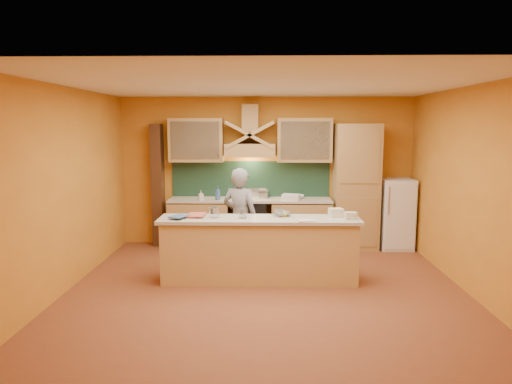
{
  "coord_description": "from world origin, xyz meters",
  "views": [
    {
      "loc": [
        -0.0,
        -6.15,
        2.26
      ],
      "look_at": [
        -0.16,
        0.9,
        1.24
      ],
      "focal_mm": 32.0,
      "sensor_mm": 36.0,
      "label": 1
    }
  ],
  "objects_px": {
    "person": "(240,218)",
    "mixing_bowl": "(282,214)",
    "stove": "(250,224)",
    "kitchen_scale": "(280,213)",
    "fridge": "(396,214)"
  },
  "relations": [
    {
      "from": "stove",
      "to": "fridge",
      "type": "xyz_separation_m",
      "value": [
        2.7,
        0.0,
        0.2
      ]
    },
    {
      "from": "person",
      "to": "mixing_bowl",
      "type": "distance_m",
      "value": 0.82
    },
    {
      "from": "stove",
      "to": "fridge",
      "type": "relative_size",
      "value": 0.69
    },
    {
      "from": "mixing_bowl",
      "to": "stove",
      "type": "bearing_deg",
      "value": 107.03
    },
    {
      "from": "stove",
      "to": "kitchen_scale",
      "type": "distance_m",
      "value": 1.92
    },
    {
      "from": "stove",
      "to": "fridge",
      "type": "bearing_deg",
      "value": 0.0
    },
    {
      "from": "person",
      "to": "mixing_bowl",
      "type": "bearing_deg",
      "value": 166.33
    },
    {
      "from": "person",
      "to": "kitchen_scale",
      "type": "bearing_deg",
      "value": 163.05
    },
    {
      "from": "stove",
      "to": "fridge",
      "type": "distance_m",
      "value": 2.71
    },
    {
      "from": "fridge",
      "to": "kitchen_scale",
      "type": "distance_m",
      "value": 2.85
    },
    {
      "from": "fridge",
      "to": "kitchen_scale",
      "type": "xyz_separation_m",
      "value": [
        -2.2,
        -1.77,
        0.34
      ]
    },
    {
      "from": "person",
      "to": "mixing_bowl",
      "type": "relative_size",
      "value": 6.34
    },
    {
      "from": "person",
      "to": "mixing_bowl",
      "type": "xyz_separation_m",
      "value": [
        0.65,
        -0.48,
        0.17
      ]
    },
    {
      "from": "fridge",
      "to": "person",
      "type": "xyz_separation_m",
      "value": [
        -2.81,
        -1.27,
        0.16
      ]
    },
    {
      "from": "kitchen_scale",
      "to": "fridge",
      "type": "bearing_deg",
      "value": 32.93
    }
  ]
}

